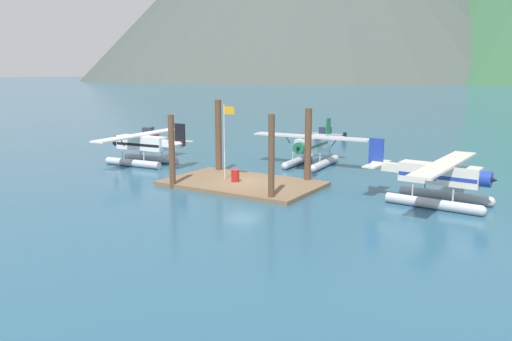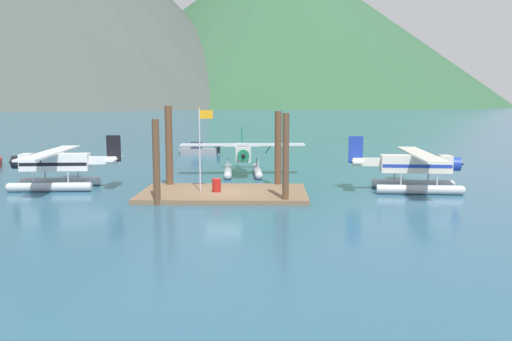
{
  "view_description": "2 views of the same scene",
  "coord_description": "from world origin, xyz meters",
  "px_view_note": "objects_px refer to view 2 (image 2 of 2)",
  "views": [
    {
      "loc": [
        19.78,
        -30.02,
        8.2
      ],
      "look_at": [
        1.25,
        -0.14,
        1.28
      ],
      "focal_mm": 35.6,
      "sensor_mm": 36.0,
      "label": 1
    },
    {
      "loc": [
        3.03,
        -35.02,
        6.41
      ],
      "look_at": [
        2.15,
        0.51,
        1.63
      ],
      "focal_mm": 37.38,
      "sensor_mm": 36.0,
      "label": 2
    }
  ],
  "objects_px": {
    "flagpole": "(202,139)",
    "seaplane_cream_stbd_fwd": "(416,169)",
    "fuel_drum": "(217,185)",
    "seaplane_silver_bow_centre": "(243,157)",
    "seaplane_white_port_fwd": "(55,167)",
    "boat_grey_open_north": "(198,150)"
  },
  "relations": [
    {
      "from": "seaplane_silver_bow_centre",
      "to": "boat_grey_open_north",
      "type": "xyz_separation_m",
      "value": [
        -6.05,
        16.8,
        -1.09
      ]
    },
    {
      "from": "seaplane_silver_bow_centre",
      "to": "boat_grey_open_north",
      "type": "relative_size",
      "value": 2.14
    },
    {
      "from": "fuel_drum",
      "to": "seaplane_silver_bow_centre",
      "type": "bearing_deg",
      "value": 82.98
    },
    {
      "from": "flagpole",
      "to": "fuel_drum",
      "type": "distance_m",
      "value": 3.22
    },
    {
      "from": "fuel_drum",
      "to": "seaplane_cream_stbd_fwd",
      "type": "height_order",
      "value": "seaplane_cream_stbd_fwd"
    },
    {
      "from": "seaplane_cream_stbd_fwd",
      "to": "seaplane_white_port_fwd",
      "type": "relative_size",
      "value": 1.0
    },
    {
      "from": "fuel_drum",
      "to": "seaplane_cream_stbd_fwd",
      "type": "bearing_deg",
      "value": 9.48
    },
    {
      "from": "seaplane_cream_stbd_fwd",
      "to": "seaplane_silver_bow_centre",
      "type": "bearing_deg",
      "value": 148.14
    },
    {
      "from": "seaplane_cream_stbd_fwd",
      "to": "flagpole",
      "type": "bearing_deg",
      "value": -172.13
    },
    {
      "from": "fuel_drum",
      "to": "boat_grey_open_north",
      "type": "relative_size",
      "value": 0.18
    },
    {
      "from": "flagpole",
      "to": "seaplane_cream_stbd_fwd",
      "type": "distance_m",
      "value": 15.02
    },
    {
      "from": "flagpole",
      "to": "seaplane_white_port_fwd",
      "type": "bearing_deg",
      "value": 167.24
    },
    {
      "from": "fuel_drum",
      "to": "seaplane_cream_stbd_fwd",
      "type": "xyz_separation_m",
      "value": [
        13.73,
        2.29,
        0.84
      ]
    },
    {
      "from": "seaplane_silver_bow_centre",
      "to": "fuel_drum",
      "type": "bearing_deg",
      "value": -97.02
    },
    {
      "from": "boat_grey_open_north",
      "to": "seaplane_cream_stbd_fwd",
      "type": "bearing_deg",
      "value": -52.95
    },
    {
      "from": "fuel_drum",
      "to": "seaplane_silver_bow_centre",
      "type": "distance_m",
      "value": 10.17
    },
    {
      "from": "seaplane_white_port_fwd",
      "to": "seaplane_cream_stbd_fwd",
      "type": "bearing_deg",
      "value": -0.96
    },
    {
      "from": "fuel_drum",
      "to": "seaplane_white_port_fwd",
      "type": "distance_m",
      "value": 12.21
    },
    {
      "from": "seaplane_cream_stbd_fwd",
      "to": "seaplane_white_port_fwd",
      "type": "height_order",
      "value": "same"
    },
    {
      "from": "seaplane_cream_stbd_fwd",
      "to": "seaplane_white_port_fwd",
      "type": "bearing_deg",
      "value": 179.04
    },
    {
      "from": "fuel_drum",
      "to": "seaplane_white_port_fwd",
      "type": "relative_size",
      "value": 0.08
    },
    {
      "from": "flagpole",
      "to": "seaplane_silver_bow_centre",
      "type": "bearing_deg",
      "value": 77.2
    }
  ]
}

